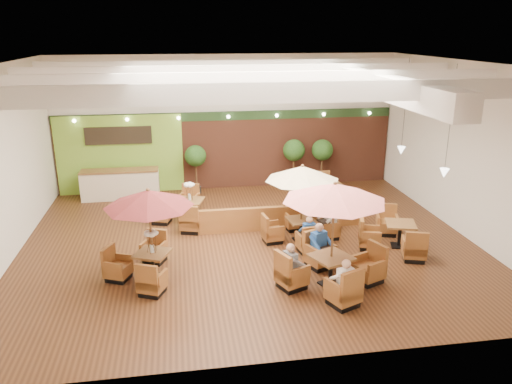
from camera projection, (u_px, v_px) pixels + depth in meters
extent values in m
plane|color=#381E0F|center=(249.00, 242.00, 15.78)|extent=(14.00, 14.00, 0.00)
cube|color=silver|center=(228.00, 123.00, 20.56)|extent=(14.00, 0.04, 5.50)
cube|color=silver|center=(295.00, 236.00, 9.29)|extent=(14.00, 0.04, 5.50)
cube|color=silver|center=(0.00, 168.00, 13.87)|extent=(0.04, 12.00, 5.50)
cube|color=silver|center=(465.00, 150.00, 15.98)|extent=(0.04, 12.00, 5.50)
cube|color=white|center=(248.00, 63.00, 14.07)|extent=(14.00, 12.00, 0.04)
cube|color=brown|center=(228.00, 150.00, 20.86)|extent=(13.90, 0.10, 3.20)
cube|color=#1E3819|center=(228.00, 116.00, 20.40)|extent=(13.90, 0.12, 0.35)
cube|color=#7AAD32|center=(120.00, 155.00, 20.14)|extent=(5.00, 0.08, 3.20)
cube|color=black|center=(118.00, 136.00, 19.82)|extent=(2.60, 0.08, 0.70)
cube|color=white|center=(365.00, 81.00, 14.77)|extent=(0.60, 11.00, 0.60)
cube|color=white|center=(276.00, 93.00, 10.43)|extent=(13.60, 0.12, 0.45)
cube|color=white|center=(256.00, 80.00, 12.96)|extent=(13.60, 0.12, 0.45)
cube|color=white|center=(242.00, 72.00, 15.40)|extent=(13.60, 0.12, 0.45)
cube|color=white|center=(232.00, 66.00, 17.94)|extent=(13.60, 0.12, 0.45)
cylinder|color=black|center=(451.00, 120.00, 14.50)|extent=(0.01, 0.01, 3.20)
cone|color=white|center=(444.00, 173.00, 15.00)|extent=(0.28, 0.28, 0.28)
cylinder|color=black|center=(405.00, 105.00, 17.32)|extent=(0.01, 0.01, 3.20)
cone|color=white|center=(401.00, 150.00, 17.81)|extent=(0.28, 0.28, 0.28)
sphere|color=#FFEAC6|center=(74.00, 121.00, 19.28)|extent=(0.14, 0.14, 0.14)
sphere|color=#FFEAC6|center=(127.00, 119.00, 19.58)|extent=(0.14, 0.14, 0.14)
sphere|color=#FFEAC6|center=(179.00, 118.00, 19.88)|extent=(0.14, 0.14, 0.14)
sphere|color=#FFEAC6|center=(228.00, 117.00, 20.18)|extent=(0.14, 0.14, 0.14)
sphere|color=#FFEAC6|center=(277.00, 115.00, 20.48)|extent=(0.14, 0.14, 0.14)
sphere|color=#FFEAC6|center=(324.00, 114.00, 20.78)|extent=(0.14, 0.14, 0.14)
sphere|color=#FFEAC6|center=(369.00, 113.00, 21.08)|extent=(0.14, 0.14, 0.14)
cube|color=beige|center=(121.00, 185.00, 19.73)|extent=(3.00, 0.70, 1.10)
cube|color=brown|center=(119.00, 170.00, 19.55)|extent=(3.00, 0.75, 0.06)
cube|color=brown|center=(281.00, 218.00, 16.72)|extent=(5.83, 0.18, 0.81)
cube|color=brown|center=(152.00, 253.00, 13.36)|extent=(1.10, 1.10, 0.06)
cylinder|color=black|center=(153.00, 265.00, 13.46)|extent=(0.10, 0.10, 0.64)
cube|color=black|center=(154.00, 276.00, 13.57)|extent=(0.58, 0.58, 0.04)
cube|color=brown|center=(152.00, 283.00, 12.61)|extent=(0.80, 0.80, 0.31)
cube|color=brown|center=(155.00, 277.00, 12.32)|extent=(0.59, 0.34, 0.68)
cube|color=brown|center=(141.00, 275.00, 12.62)|extent=(0.29, 0.52, 0.27)
cube|color=brown|center=(162.00, 278.00, 12.48)|extent=(0.29, 0.52, 0.27)
cube|color=black|center=(153.00, 291.00, 12.68)|extent=(0.71, 0.71, 0.14)
cube|color=brown|center=(154.00, 253.00, 14.36)|extent=(0.80, 0.80, 0.31)
cube|color=brown|center=(150.00, 240.00, 14.47)|extent=(0.59, 0.34, 0.68)
cube|color=brown|center=(163.00, 247.00, 14.23)|extent=(0.29, 0.52, 0.27)
cube|color=brown|center=(145.00, 245.00, 14.36)|extent=(0.29, 0.52, 0.27)
cube|color=black|center=(155.00, 260.00, 14.42)|extent=(0.71, 0.71, 0.14)
cube|color=brown|center=(118.00, 270.00, 13.34)|extent=(0.80, 0.80, 0.31)
cube|color=brown|center=(126.00, 257.00, 13.39)|extent=(0.34, 0.59, 0.68)
cube|color=brown|center=(123.00, 258.00, 13.54)|extent=(0.52, 0.29, 0.27)
cube|color=brown|center=(112.00, 268.00, 13.02)|extent=(0.52, 0.29, 0.27)
cube|color=black|center=(119.00, 277.00, 13.41)|extent=(0.71, 0.71, 0.14)
cylinder|color=brown|center=(151.00, 235.00, 13.20)|extent=(0.06, 0.06, 2.44)
cone|color=#58191A|center=(148.00, 198.00, 12.87)|extent=(2.34, 2.34, 0.45)
sphere|color=brown|center=(148.00, 190.00, 12.80)|extent=(0.10, 0.10, 0.10)
cylinder|color=silver|center=(152.00, 248.00, 13.31)|extent=(0.10, 0.10, 0.22)
cube|color=brown|center=(331.00, 257.00, 12.91)|extent=(1.23, 1.23, 0.07)
cylinder|color=black|center=(331.00, 271.00, 13.03)|extent=(0.11, 0.11, 0.73)
cube|color=black|center=(330.00, 284.00, 13.15)|extent=(0.65, 0.65, 0.04)
cube|color=brown|center=(343.00, 293.00, 12.08)|extent=(0.89, 0.89, 0.35)
cube|color=brown|center=(343.00, 287.00, 11.71)|extent=(0.67, 0.37, 0.77)
cube|color=brown|center=(334.00, 289.00, 11.85)|extent=(0.32, 0.59, 0.31)
cube|color=brown|center=(354.00, 282.00, 12.17)|extent=(0.32, 0.59, 0.31)
cube|color=black|center=(343.00, 302.00, 12.16)|extent=(0.79, 0.79, 0.15)
cube|color=brown|center=(319.00, 256.00, 14.04)|extent=(0.89, 0.89, 0.35)
cube|color=brown|center=(321.00, 242.00, 14.20)|extent=(0.67, 0.37, 0.77)
cube|color=brown|center=(328.00, 247.00, 14.13)|extent=(0.32, 0.59, 0.31)
cube|color=brown|center=(311.00, 252.00, 13.81)|extent=(0.32, 0.59, 0.31)
cube|color=black|center=(319.00, 264.00, 14.12)|extent=(0.79, 0.79, 0.15)
cube|color=brown|center=(292.00, 276.00, 12.90)|extent=(0.89, 0.89, 0.35)
cube|color=brown|center=(303.00, 266.00, 12.73)|extent=(0.37, 0.67, 0.77)
cube|color=brown|center=(285.00, 264.00, 13.09)|extent=(0.59, 0.32, 0.31)
cube|color=brown|center=(299.00, 274.00, 12.58)|extent=(0.59, 0.32, 0.31)
cube|color=black|center=(291.00, 285.00, 12.98)|extent=(0.79, 0.79, 0.15)
cube|color=brown|center=(368.00, 270.00, 13.21)|extent=(0.89, 0.89, 0.35)
cube|color=brown|center=(358.00, 258.00, 13.18)|extent=(0.37, 0.67, 0.77)
cube|color=brown|center=(378.00, 268.00, 12.89)|extent=(0.59, 0.32, 0.31)
cube|color=brown|center=(361.00, 258.00, 13.40)|extent=(0.59, 0.32, 0.31)
cube|color=black|center=(368.00, 279.00, 13.29)|extent=(0.79, 0.79, 0.15)
cylinder|color=brown|center=(332.00, 237.00, 12.73)|extent=(0.06, 0.06, 2.75)
cone|color=#D16764|center=(335.00, 192.00, 12.36)|extent=(2.64, 2.64, 0.45)
sphere|color=brown|center=(335.00, 183.00, 12.29)|extent=(0.10, 0.10, 0.10)
cube|color=brown|center=(301.00, 220.00, 15.72)|extent=(0.93, 0.93, 0.06)
cylinder|color=black|center=(301.00, 230.00, 15.83)|extent=(0.10, 0.10, 0.64)
cube|color=black|center=(300.00, 240.00, 15.93)|extent=(0.49, 0.49, 0.04)
cube|color=brown|center=(308.00, 243.00, 14.99)|extent=(0.68, 0.68, 0.31)
cube|color=brown|center=(309.00, 238.00, 14.66)|extent=(0.60, 0.18, 0.67)
cube|color=brown|center=(300.00, 239.00, 14.85)|extent=(0.15, 0.54, 0.27)
cube|color=brown|center=(317.00, 236.00, 15.01)|extent=(0.15, 0.54, 0.27)
cube|color=black|center=(308.00, 250.00, 15.06)|extent=(0.60, 0.60, 0.13)
cube|color=brown|center=(294.00, 221.00, 16.71)|extent=(0.68, 0.68, 0.31)
cube|color=brown|center=(294.00, 211.00, 16.86)|extent=(0.60, 0.18, 0.67)
cube|color=brown|center=(302.00, 215.00, 16.73)|extent=(0.15, 0.54, 0.27)
cube|color=brown|center=(286.00, 217.00, 16.57)|extent=(0.15, 0.54, 0.27)
cube|color=black|center=(294.00, 228.00, 16.78)|extent=(0.60, 0.60, 0.13)
cube|color=brown|center=(272.00, 234.00, 15.71)|extent=(0.68, 0.68, 0.31)
cube|color=brown|center=(280.00, 225.00, 15.62)|extent=(0.18, 0.60, 0.67)
cube|color=brown|center=(270.00, 225.00, 15.90)|extent=(0.54, 0.15, 0.27)
cube|color=brown|center=(275.00, 231.00, 15.40)|extent=(0.54, 0.15, 0.27)
cube|color=black|center=(272.00, 240.00, 15.78)|extent=(0.60, 0.60, 0.13)
cube|color=brown|center=(328.00, 230.00, 15.99)|extent=(0.68, 0.68, 0.31)
cube|color=brown|center=(321.00, 222.00, 15.89)|extent=(0.18, 0.60, 0.67)
cube|color=brown|center=(332.00, 228.00, 15.67)|extent=(0.54, 0.15, 0.27)
cube|color=brown|center=(325.00, 221.00, 16.18)|extent=(0.54, 0.15, 0.27)
cube|color=black|center=(328.00, 236.00, 16.06)|extent=(0.60, 0.60, 0.13)
cylinder|color=brown|center=(301.00, 205.00, 15.57)|extent=(0.06, 0.06, 2.41)
cone|color=#CAB88D|center=(302.00, 173.00, 15.25)|extent=(2.31, 2.31, 0.45)
sphere|color=brown|center=(303.00, 166.00, 15.18)|extent=(0.10, 0.10, 0.10)
cube|color=brown|center=(190.00, 201.00, 17.29)|extent=(1.12, 1.12, 0.06)
cylinder|color=black|center=(190.00, 211.00, 17.40)|extent=(0.11, 0.11, 0.69)
cube|color=black|center=(191.00, 221.00, 17.52)|extent=(0.59, 0.59, 0.04)
cube|color=brown|center=(191.00, 223.00, 16.49)|extent=(0.81, 0.81, 0.34)
cube|color=brown|center=(194.00, 217.00, 16.16)|extent=(0.65, 0.29, 0.74)
cube|color=brown|center=(182.00, 217.00, 16.47)|extent=(0.25, 0.58, 0.29)
cube|color=brown|center=(200.00, 218.00, 16.39)|extent=(0.25, 0.58, 0.29)
cube|color=black|center=(192.00, 230.00, 16.57)|extent=(0.72, 0.72, 0.15)
cube|color=brown|center=(189.00, 203.00, 18.36)|extent=(0.81, 0.81, 0.34)
cube|color=brown|center=(187.00, 193.00, 18.50)|extent=(0.65, 0.29, 0.74)
cube|color=brown|center=(197.00, 198.00, 18.26)|extent=(0.25, 0.58, 0.29)
cube|color=brown|center=(181.00, 198.00, 18.34)|extent=(0.25, 0.58, 0.29)
cube|color=black|center=(190.00, 210.00, 18.44)|extent=(0.72, 0.72, 0.15)
cube|color=brown|center=(161.00, 214.00, 17.28)|extent=(0.81, 0.81, 0.34)
cube|color=brown|center=(168.00, 205.00, 17.29)|extent=(0.29, 0.65, 0.74)
cube|color=brown|center=(164.00, 206.00, 17.50)|extent=(0.58, 0.25, 0.29)
cube|color=brown|center=(158.00, 212.00, 16.93)|extent=(0.58, 0.25, 0.29)
cube|color=black|center=(162.00, 221.00, 17.35)|extent=(0.72, 0.72, 0.15)
cylinder|color=silver|center=(190.00, 197.00, 17.25)|extent=(0.10, 0.10, 0.22)
cube|color=brown|center=(401.00, 224.00, 15.26)|extent=(1.09, 1.09, 0.06)
cylinder|color=black|center=(400.00, 235.00, 15.37)|extent=(0.10, 0.10, 0.68)
cube|color=black|center=(399.00, 246.00, 15.48)|extent=(0.58, 0.58, 0.04)
cube|color=brown|center=(414.00, 250.00, 14.48)|extent=(0.80, 0.80, 0.33)
cube|color=brown|center=(422.00, 244.00, 14.15)|extent=(0.64, 0.28, 0.72)
cube|color=brown|center=(404.00, 243.00, 14.45)|extent=(0.24, 0.57, 0.29)
cube|color=brown|center=(425.00, 244.00, 14.37)|extent=(0.24, 0.57, 0.29)
cube|color=black|center=(413.00, 258.00, 14.55)|extent=(0.71, 0.71, 0.14)
cube|color=brown|center=(387.00, 225.00, 16.31)|extent=(0.80, 0.80, 0.33)
cube|color=brown|center=(382.00, 214.00, 16.45)|extent=(0.64, 0.28, 0.72)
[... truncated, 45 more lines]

